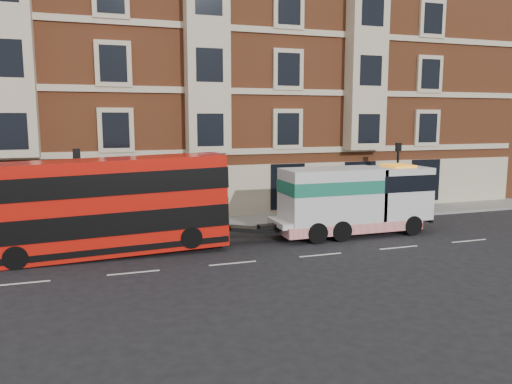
% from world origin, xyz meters
% --- Properties ---
extents(ground, '(120.00, 120.00, 0.00)m').
position_xyz_m(ground, '(0.00, 0.00, 0.00)').
color(ground, black).
rests_on(ground, ground).
extents(sidewalk, '(90.00, 3.00, 0.15)m').
position_xyz_m(sidewalk, '(0.00, 7.50, 0.07)').
color(sidewalk, slate).
rests_on(sidewalk, ground).
extents(victorian_terrace, '(45.00, 12.00, 20.40)m').
position_xyz_m(victorian_terrace, '(0.50, 15.00, 10.07)').
color(victorian_terrace, brown).
rests_on(victorian_terrace, ground).
extents(lamp_post_west, '(0.35, 0.15, 4.35)m').
position_xyz_m(lamp_post_west, '(-6.00, 6.20, 2.68)').
color(lamp_post_west, black).
rests_on(lamp_post_west, sidewalk).
extents(lamp_post_east, '(0.35, 0.15, 4.35)m').
position_xyz_m(lamp_post_east, '(12.00, 6.20, 2.68)').
color(lamp_post_east, black).
rests_on(lamp_post_east, sidewalk).
extents(double_decker_bus, '(10.41, 2.39, 4.21)m').
position_xyz_m(double_decker_bus, '(-4.86, 2.99, 2.23)').
color(double_decker_bus, red).
rests_on(double_decker_bus, ground).
extents(tow_truck, '(8.33, 2.46, 3.47)m').
position_xyz_m(tow_truck, '(7.19, 2.99, 1.84)').
color(tow_truck, silver).
rests_on(tow_truck, ground).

